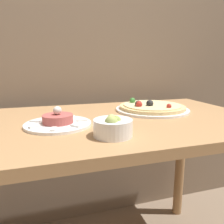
% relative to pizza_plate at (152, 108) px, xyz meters
% --- Properties ---
extents(back_wall, '(8.00, 0.05, 2.60)m').
position_rel_pizza_plate_xyz_m(back_wall, '(-0.24, 0.40, 0.49)').
color(back_wall, '#84705B').
rests_on(back_wall, ground_plane).
extents(dining_table, '(1.27, 0.73, 0.79)m').
position_rel_pizza_plate_xyz_m(dining_table, '(-0.24, -0.10, -0.13)').
color(dining_table, '#AD7F51').
rests_on(dining_table, ground_plane).
extents(pizza_plate, '(0.35, 0.35, 0.06)m').
position_rel_pizza_plate_xyz_m(pizza_plate, '(0.00, 0.00, 0.00)').
color(pizza_plate, white).
rests_on(pizza_plate, dining_table).
extents(tartare_plate, '(0.24, 0.24, 0.07)m').
position_rel_pizza_plate_xyz_m(tartare_plate, '(-0.45, -0.14, -0.00)').
color(tartare_plate, white).
rests_on(tartare_plate, dining_table).
extents(small_bowl, '(0.12, 0.12, 0.07)m').
position_rel_pizza_plate_xyz_m(small_bowl, '(-0.30, -0.32, 0.02)').
color(small_bowl, white).
rests_on(small_bowl, dining_table).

